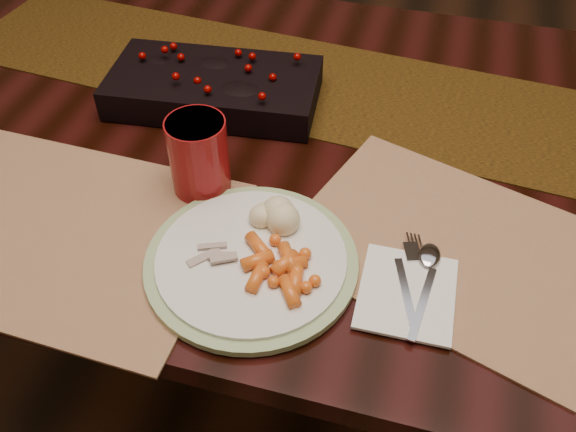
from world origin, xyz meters
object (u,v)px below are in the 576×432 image
(dinner_plate, at_px, (251,261))
(dining_table, at_px, (328,272))
(napkin, at_px, (407,293))
(placemat_main, at_px, (453,246))
(baby_carrots, at_px, (276,268))
(mashed_potatoes, at_px, (268,214))
(centerpiece, at_px, (214,83))
(red_cup, at_px, (199,156))
(turkey_shreds, at_px, (212,253))

(dinner_plate, bearing_deg, dining_table, 80.25)
(napkin, bearing_deg, dining_table, 116.07)
(placemat_main, bearing_deg, baby_carrots, -132.52)
(dinner_plate, distance_m, napkin, 0.22)
(mashed_potatoes, bearing_deg, placemat_main, 9.87)
(centerpiece, height_order, placemat_main, centerpiece)
(centerpiece, height_order, red_cup, red_cup)
(dining_table, relative_size, turkey_shreds, 23.86)
(placemat_main, distance_m, red_cup, 0.40)
(centerpiece, distance_m, placemat_main, 0.52)
(dining_table, bearing_deg, napkin, -62.87)
(centerpiece, bearing_deg, placemat_main, -28.73)
(dining_table, relative_size, dinner_plate, 6.00)
(dining_table, distance_m, dinner_plate, 0.51)
(placemat_main, xyz_separation_m, dinner_plate, (-0.27, -0.11, 0.01))
(centerpiece, bearing_deg, mashed_potatoes, -56.97)
(placemat_main, height_order, turkey_shreds, turkey_shreds)
(mashed_potatoes, bearing_deg, dining_table, 78.97)
(dining_table, xyz_separation_m, placemat_main, (0.21, -0.21, 0.38))
(baby_carrots, height_order, red_cup, red_cup)
(dinner_plate, height_order, baby_carrots, baby_carrots)
(turkey_shreds, bearing_deg, dinner_plate, 13.57)
(dinner_plate, bearing_deg, red_cup, 132.83)
(mashed_potatoes, xyz_separation_m, red_cup, (-0.13, 0.07, 0.02))
(mashed_potatoes, height_order, turkey_shreds, mashed_potatoes)
(napkin, relative_size, red_cup, 1.18)
(napkin, bearing_deg, placemat_main, 62.40)
(baby_carrots, relative_size, turkey_shreds, 1.35)
(dining_table, bearing_deg, turkey_shreds, -107.74)
(mashed_potatoes, bearing_deg, dinner_plate, -94.70)
(turkey_shreds, distance_m, red_cup, 0.17)
(dinner_plate, xyz_separation_m, baby_carrots, (0.04, -0.02, 0.02))
(turkey_shreds, bearing_deg, baby_carrots, -2.07)
(dining_table, bearing_deg, mashed_potatoes, -101.03)
(dining_table, bearing_deg, baby_carrots, -92.46)
(dining_table, distance_m, red_cup, 0.51)
(turkey_shreds, xyz_separation_m, red_cup, (-0.07, 0.15, 0.04))
(mashed_potatoes, bearing_deg, napkin, -15.67)
(placemat_main, height_order, red_cup, red_cup)
(centerpiece, bearing_deg, red_cup, -74.59)
(dining_table, relative_size, placemat_main, 4.07)
(turkey_shreds, height_order, napkin, turkey_shreds)
(mashed_potatoes, distance_m, red_cup, 0.15)
(baby_carrots, bearing_deg, turkey_shreds, 177.93)
(dinner_plate, height_order, mashed_potatoes, mashed_potatoes)
(turkey_shreds, bearing_deg, placemat_main, 21.13)
(red_cup, bearing_deg, baby_carrots, -42.24)
(dinner_plate, height_order, turkey_shreds, turkey_shreds)
(dinner_plate, height_order, red_cup, red_cup)
(dining_table, height_order, placemat_main, placemat_main)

